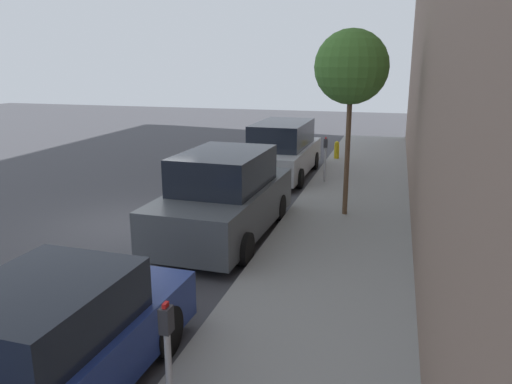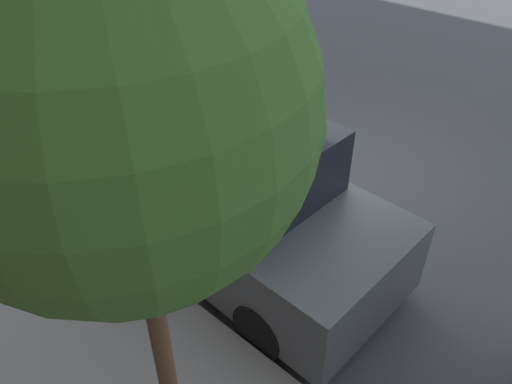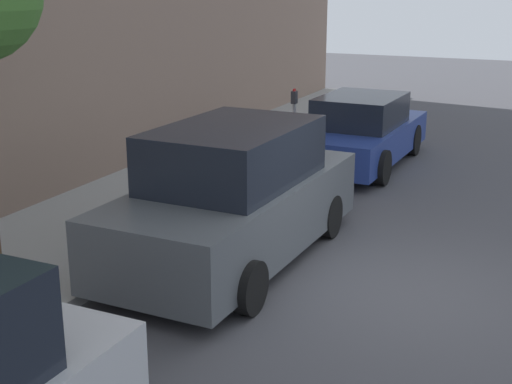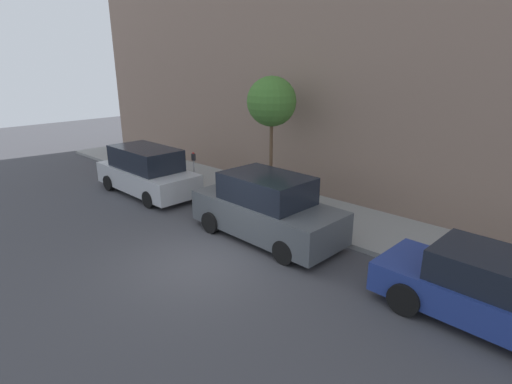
# 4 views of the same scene
# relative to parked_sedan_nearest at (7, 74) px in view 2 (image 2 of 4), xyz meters

# --- Properties ---
(ground_plane) EXTENTS (60.00, 60.00, 0.00)m
(ground_plane) POSITION_rel_parked_sedan_nearest_xyz_m (-2.37, 6.24, -0.72)
(ground_plane) COLOR #424247
(sidewalk) EXTENTS (3.06, 32.00, 0.15)m
(sidewalk) POSITION_rel_parked_sedan_nearest_xyz_m (2.66, 6.24, -0.65)
(sidewalk) COLOR gray
(sidewalk) RESTS_ON ground_plane
(parked_sedan_nearest) EXTENTS (1.92, 4.55, 1.54)m
(parked_sedan_nearest) POSITION_rel_parked_sedan_nearest_xyz_m (0.00, 0.00, 0.00)
(parked_sedan_nearest) COLOR navy
(parked_sedan_nearest) RESTS_ON ground_plane
(parked_suv_second) EXTENTS (2.10, 4.85, 1.98)m
(parked_suv_second) POSITION_rel_parked_sedan_nearest_xyz_m (0.06, 6.12, 0.21)
(parked_suv_second) COLOR #4C5156
(parked_suv_second) RESTS_ON ground_plane
(street_tree) EXTENTS (1.77, 1.77, 4.52)m
(street_tree) POSITION_rel_parked_sedan_nearest_xyz_m (2.57, 8.16, 3.05)
(street_tree) COLOR brown
(street_tree) RESTS_ON sidewalk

